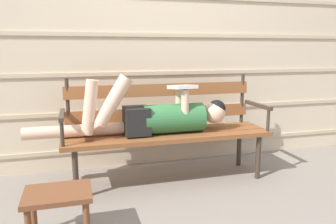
# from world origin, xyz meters

# --- Properties ---
(ground_plane) EXTENTS (12.00, 12.00, 0.00)m
(ground_plane) POSITION_xyz_m (0.00, 0.00, 0.00)
(ground_plane) COLOR gray
(house_siding) EXTENTS (4.62, 0.08, 2.15)m
(house_siding) POSITION_xyz_m (0.00, 0.58, 1.07)
(house_siding) COLOR beige
(house_siding) RESTS_ON ground
(park_bench) EXTENTS (1.75, 0.46, 0.89)m
(park_bench) POSITION_xyz_m (0.00, 0.13, 0.48)
(park_bench) COLOR brown
(park_bench) RESTS_ON ground
(reclining_person) EXTENTS (1.67, 0.27, 0.51)m
(reclining_person) POSITION_xyz_m (-0.10, 0.06, 0.57)
(reclining_person) COLOR #33703D
(footstool) EXTENTS (0.38, 0.30, 0.31)m
(footstool) POSITION_xyz_m (-0.87, -0.66, 0.25)
(footstool) COLOR brown
(footstool) RESTS_ON ground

